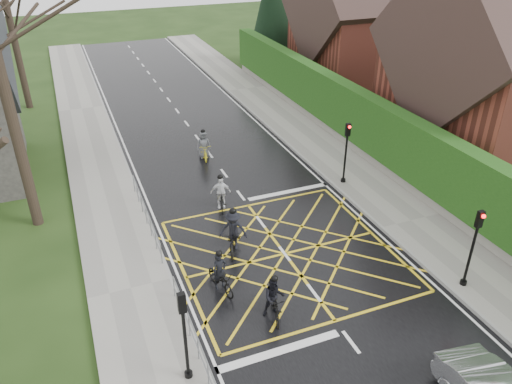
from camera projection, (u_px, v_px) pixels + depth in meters
ground at (285, 254)px, 19.69m from camera, size 120.00×120.00×0.00m
road at (285, 254)px, 19.69m from camera, size 9.00×80.00×0.01m
sidewalk_right at (411, 222)px, 21.59m from camera, size 3.00×80.00×0.15m
sidewalk_left at (131, 290)px, 17.71m from camera, size 3.00×80.00×0.15m
stone_wall at (369, 155)px, 26.88m from camera, size 0.50×38.00×0.70m
hedge at (373, 125)px, 26.03m from camera, size 0.90×38.00×2.80m
house_far at (366, 27)px, 36.90m from camera, size 9.80×8.80×10.30m
conifer at (274, 5)px, 41.78m from camera, size 4.60×4.60×10.00m
railing_south at (193, 332)px, 14.97m from camera, size 0.05×5.04×1.03m
railing_north at (146, 211)px, 21.04m from camera, size 0.05×6.04×1.03m
traffic_light_ne at (346, 154)px, 23.92m from camera, size 0.24×0.31×3.21m
traffic_light_se at (472, 250)px, 17.12m from camera, size 0.24×0.31×3.21m
traffic_light_sw at (185, 337)px, 13.59m from camera, size 0.24×0.31×3.21m
cyclist_rear at (221, 277)px, 17.61m from camera, size 0.94×1.75×1.62m
cyclist_back at (275, 301)px, 16.39m from camera, size 0.86×1.70×1.65m
cyclist_mid at (234, 235)px, 19.65m from camera, size 1.42×2.04×1.88m
cyclist_front at (221, 196)px, 22.46m from camera, size 0.97×1.74×1.68m
cyclist_lead at (204, 148)px, 27.12m from camera, size 0.84×1.77×1.66m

